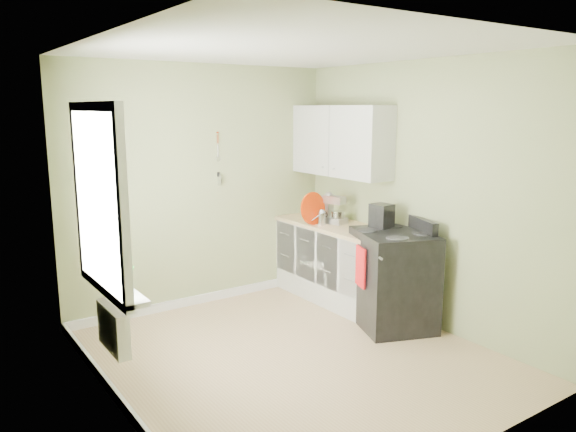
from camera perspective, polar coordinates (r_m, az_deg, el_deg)
floor at (r=5.25m, az=0.68°, el=-14.23°), size 3.20×3.60×0.02m
ceiling at (r=4.78m, az=0.76°, el=16.77°), size 3.20×3.60×0.02m
wall_back at (r=6.38m, az=-8.76°, el=2.94°), size 3.20×0.02×2.70m
wall_left at (r=4.13m, az=-17.81°, el=-1.82°), size 0.02×3.60×2.70m
wall_right at (r=5.90m, az=13.58°, el=2.12°), size 0.02×3.60×2.70m
base_cabinets at (r=6.59m, az=4.90°, el=-4.85°), size 0.60×1.60×0.87m
countertop at (r=6.47m, az=4.90°, el=-0.98°), size 0.64×1.60×0.04m
upper_cabinets at (r=6.51m, az=5.39°, el=7.61°), size 0.35×1.40×0.80m
window at (r=4.39m, az=-18.78°, el=1.50°), size 0.06×1.14×1.44m
window_sill at (r=4.56m, az=-17.37°, el=-6.74°), size 0.18×1.14×0.04m
radiator at (r=4.61m, az=-17.30°, el=-10.87°), size 0.12×0.50×0.35m
wall_utensils at (r=6.41m, az=-7.08°, el=4.97°), size 0.02×0.14×0.58m
stove at (r=5.88m, az=10.67°, el=-6.25°), size 0.97×1.01×1.12m
stand_mixer at (r=6.49m, az=4.67°, el=0.59°), size 0.23×0.32×0.35m
kettle at (r=6.39m, az=3.40°, el=-0.11°), size 0.17×0.10×0.18m
coffee_maker at (r=5.95m, az=9.46°, el=-0.43°), size 0.21×0.22×0.33m
red_tray at (r=6.38m, az=2.56°, el=0.77°), size 0.38×0.12×0.37m
jar at (r=5.83m, az=7.96°, el=-1.75°), size 0.08×0.08×0.08m
plant_a at (r=4.25m, az=-16.23°, el=-5.50°), size 0.19×0.15×0.31m
plant_b at (r=4.41m, az=-16.92°, el=-5.03°), size 0.21×0.20×0.30m
plant_c at (r=4.86m, az=-18.67°, el=-3.85°), size 0.16×0.16×0.27m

